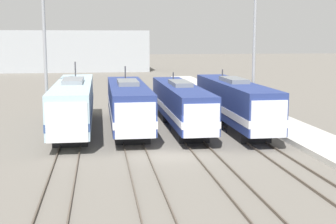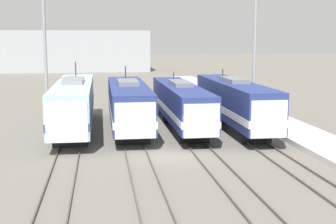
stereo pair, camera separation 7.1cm
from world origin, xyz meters
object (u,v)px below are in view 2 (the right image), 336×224
(locomotive_center_right, at_px, (181,105))
(locomotive_far_left, at_px, (74,105))
(locomotive_center_left, at_px, (129,105))
(locomotive_far_right, at_px, (235,103))
(catenary_tower_right, at_px, (254,49))
(catenary_tower_left, at_px, (45,50))

(locomotive_center_right, bearing_deg, locomotive_far_left, 178.24)
(locomotive_center_left, xyz_separation_m, locomotive_center_right, (4.52, 0.23, -0.07))
(locomotive_far_left, xyz_separation_m, locomotive_center_left, (4.52, -0.51, -0.07))
(locomotive_far_right, relative_size, catenary_tower_right, 1.36)
(catenary_tower_right, bearing_deg, locomotive_center_right, -162.73)
(locomotive_far_left, bearing_deg, catenary_tower_right, 6.83)
(catenary_tower_right, bearing_deg, catenary_tower_left, 180.00)
(locomotive_far_left, bearing_deg, catenary_tower_left, 140.75)
(locomotive_far_left, height_order, locomotive_center_right, locomotive_far_left)
(catenary_tower_left, bearing_deg, locomotive_far_right, -10.74)
(locomotive_far_left, relative_size, catenary_tower_right, 1.44)
(locomotive_far_left, distance_m, catenary_tower_right, 16.87)
(locomotive_center_left, distance_m, catenary_tower_left, 8.60)
(catenary_tower_left, distance_m, catenary_tower_right, 18.52)
(locomotive_far_right, distance_m, catenary_tower_left, 16.81)
(locomotive_far_left, height_order, catenary_tower_right, catenary_tower_right)
(locomotive_far_left, distance_m, locomotive_center_right, 9.04)
(locomotive_far_left, xyz_separation_m, catenary_tower_left, (-2.37, 1.93, 4.47))
(locomotive_far_left, relative_size, catenary_tower_left, 1.44)
(locomotive_center_left, bearing_deg, locomotive_center_right, 2.94)
(locomotive_far_right, bearing_deg, catenary_tower_left, 169.26)
(locomotive_center_left, height_order, catenary_tower_right, catenary_tower_right)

